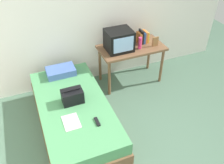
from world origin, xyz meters
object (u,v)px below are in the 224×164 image
(picture_frame, at_px, (155,42))
(handbag, at_px, (72,96))
(book_row, at_px, (143,37))
(magazine, at_px, (71,122))
(water_bottle, at_px, (140,43))
(desk, at_px, (131,51))
(bed, at_px, (75,116))
(pillow, at_px, (61,71))
(remote_dark, at_px, (97,122))
(tv, at_px, (119,40))

(picture_frame, height_order, handbag, picture_frame)
(book_row, bearing_deg, magazine, -144.00)
(water_bottle, bearing_deg, desk, 136.38)
(bed, bearing_deg, pillow, 89.59)
(pillow, bearing_deg, handbag, -89.37)
(water_bottle, height_order, handbag, water_bottle)
(pillow, height_order, remote_dark, pillow)
(book_row, xyz_separation_m, magazine, (-1.66, -1.21, -0.34))
(pillow, bearing_deg, water_bottle, -3.82)
(desk, height_order, remote_dark, desk)
(magazine, bearing_deg, picture_frame, 29.07)
(handbag, relative_size, magazine, 1.03)
(desk, relative_size, water_bottle, 5.52)
(desk, relative_size, remote_dark, 7.44)
(picture_frame, xyz_separation_m, handbag, (-1.68, -0.62, -0.22))
(bed, distance_m, pillow, 0.84)
(magazine, bearing_deg, water_bottle, 34.14)
(bed, distance_m, tv, 1.47)
(bed, relative_size, book_row, 8.16)
(desk, height_order, book_row, book_row)
(handbag, bearing_deg, picture_frame, 20.31)
(tv, xyz_separation_m, pillow, (-1.04, -0.01, -0.36))
(desk, distance_m, pillow, 1.29)
(desk, height_order, magazine, desk)
(bed, distance_m, water_bottle, 1.67)
(handbag, distance_m, remote_dark, 0.55)
(bed, xyz_separation_m, remote_dark, (0.20, -0.47, 0.26))
(water_bottle, bearing_deg, tv, 164.19)
(water_bottle, distance_m, magazine, 1.86)
(bed, relative_size, picture_frame, 11.53)
(desk, distance_m, book_row, 0.33)
(desk, xyz_separation_m, remote_dark, (-1.09, -1.26, -0.13))
(bed, xyz_separation_m, book_row, (1.55, 0.86, 0.60))
(book_row, bearing_deg, picture_frame, -53.69)
(picture_frame, height_order, magazine, picture_frame)
(pillow, bearing_deg, magazine, -96.05)
(water_bottle, relative_size, handbag, 0.70)
(picture_frame, xyz_separation_m, remote_dark, (-1.49, -1.14, -0.31))
(bed, bearing_deg, water_bottle, 26.00)
(pillow, bearing_deg, remote_dark, -81.00)
(tv, relative_size, handbag, 1.47)
(pillow, bearing_deg, bed, -90.41)
(water_bottle, distance_m, handbag, 1.55)
(water_bottle, xyz_separation_m, book_row, (0.15, 0.18, 0.00))
(water_bottle, relative_size, book_row, 0.86)
(bed, xyz_separation_m, water_bottle, (1.40, 0.68, 0.60))
(picture_frame, height_order, pillow, picture_frame)
(water_bottle, xyz_separation_m, remote_dark, (-1.20, -1.16, -0.33))
(picture_frame, distance_m, magazine, 2.09)
(water_bottle, distance_m, pillow, 1.43)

